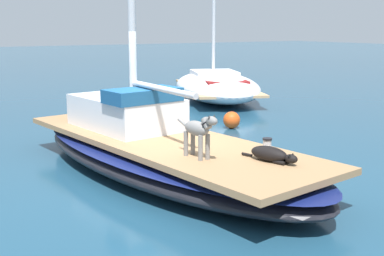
{
  "coord_description": "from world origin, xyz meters",
  "views": [
    {
      "loc": [
        -4.06,
        -7.57,
        2.59
      ],
      "look_at": [
        0.0,
        -1.0,
        1.01
      ],
      "focal_mm": 46.6,
      "sensor_mm": 36.0,
      "label": 1
    }
  ],
  "objects": [
    {
      "name": "sailboat_main",
      "position": [
        0.0,
        0.0,
        0.34
      ],
      "size": [
        3.45,
        7.51,
        0.66
      ],
      "color": "black",
      "rests_on": "ground"
    },
    {
      "name": "dog_grey",
      "position": [
        -0.2,
        -1.5,
        1.08
      ],
      "size": [
        0.26,
        0.94,
        0.7
      ],
      "color": "gray",
      "rests_on": "sailboat_main"
    },
    {
      "name": "dog_black",
      "position": [
        0.6,
        -2.22,
        0.77
      ],
      "size": [
        0.42,
        0.94,
        0.22
      ],
      "color": "black",
      "rests_on": "sailboat_main"
    },
    {
      "name": "cabin_house",
      "position": [
        -0.16,
        1.11,
        1.01
      ],
      "size": [
        1.68,
        2.39,
        0.84
      ],
      "color": "silver",
      "rests_on": "sailboat_main"
    },
    {
      "name": "ground_plane",
      "position": [
        0.0,
        0.0,
        0.0
      ],
      "size": [
        120.0,
        120.0,
        0.0
      ],
      "primitive_type": "plane",
      "color": "navy"
    },
    {
      "name": "moored_boat_starboard_side",
      "position": [
        5.94,
        6.96,
        0.52
      ],
      "size": [
        4.71,
        6.36,
        5.95
      ],
      "color": "white",
      "rests_on": "ground"
    },
    {
      "name": "mooring_buoy",
      "position": [
        3.44,
        2.62,
        0.22
      ],
      "size": [
        0.44,
        0.44,
        0.44
      ],
      "primitive_type": "sphere",
      "color": "#E55119",
      "rests_on": "ground"
    },
    {
      "name": "deck_winch",
      "position": [
        0.95,
        -1.71,
        0.76
      ],
      "size": [
        0.16,
        0.16,
        0.21
      ],
      "color": "#B7B7BC",
      "rests_on": "sailboat_main"
    }
  ]
}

